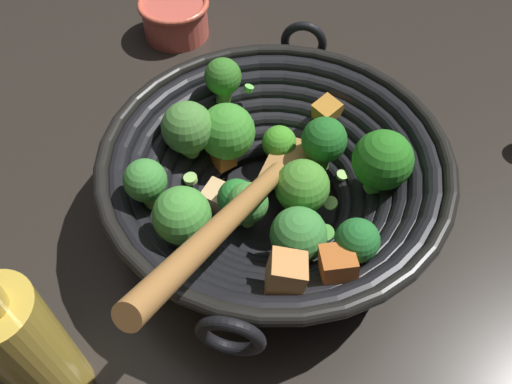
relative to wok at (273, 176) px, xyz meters
name	(u,v)px	position (x,y,z in m)	size (l,w,h in m)	color
ground_plane	(273,213)	(0.00, 0.00, -0.06)	(4.00, 4.00, 0.00)	#28231E
wok	(273,176)	(0.00, 0.00, 0.00)	(0.34, 0.42, 0.22)	black
cooking_oil_bottle	(29,349)	(0.08, 0.25, 0.02)	(0.05, 0.05, 0.21)	gold
prep_bowl	(175,17)	(0.27, -0.22, -0.04)	(0.10, 0.10, 0.05)	#D15647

